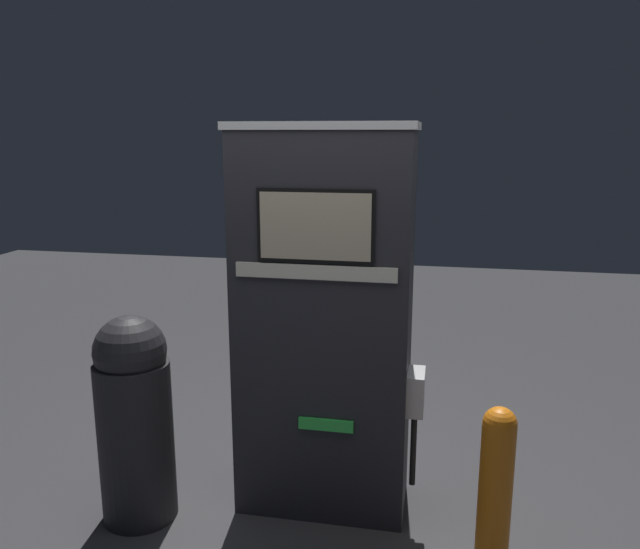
# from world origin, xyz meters

# --- Properties ---
(ground_plane) EXTENTS (14.00, 14.00, 0.00)m
(ground_plane) POSITION_xyz_m (0.00, 0.00, 0.00)
(ground_plane) COLOR #38383A
(gas_pump) EXTENTS (1.03, 0.50, 2.13)m
(gas_pump) POSITION_xyz_m (0.00, 0.23, 1.07)
(gas_pump) COLOR #28282D
(gas_pump) RESTS_ON ground_plane
(safety_bollard) EXTENTS (0.16, 0.16, 0.87)m
(safety_bollard) POSITION_xyz_m (0.90, -0.25, 0.46)
(safety_bollard) COLOR orange
(safety_bollard) RESTS_ON ground_plane
(trash_bin) EXTENTS (0.40, 0.40, 1.15)m
(trash_bin) POSITION_xyz_m (-0.97, -0.11, 0.59)
(trash_bin) COLOR #232326
(trash_bin) RESTS_ON ground_plane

